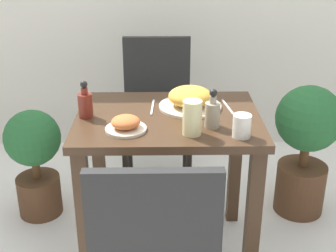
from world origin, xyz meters
TOP-DOWN VIEW (x-y plane):
  - ground_plane at (0.00, 0.00)m, footprint 16.00×16.00m
  - dining_table at (0.00, 0.00)m, footprint 0.81×0.62m
  - chair_far at (-0.05, 0.69)m, footprint 0.42×0.42m
  - food_plate at (0.10, 0.10)m, footprint 0.29×0.29m
  - side_plate at (-0.18, -0.15)m, footprint 0.17×0.17m
  - drink_cup at (0.29, -0.22)m, footprint 0.07×0.07m
  - juice_glass at (0.09, -0.19)m, footprint 0.08×0.08m
  - sauce_bottle at (-0.36, -0.01)m, footprint 0.06×0.06m
  - condiment_bottle at (0.18, -0.12)m, footprint 0.06×0.06m
  - fork_utensil at (-0.07, 0.10)m, footprint 0.02×0.18m
  - spoon_utensil at (0.28, 0.10)m, footprint 0.04×0.18m
  - potted_plant_left at (-0.71, 0.34)m, footprint 0.30×0.30m
  - potted_plant_right at (0.75, 0.34)m, footprint 0.35×0.35m

SIDE VIEW (x-z plane):
  - ground_plane at x=0.00m, z-range 0.00..0.00m
  - potted_plant_left at x=-0.71m, z-range 0.04..0.66m
  - potted_plant_right at x=0.75m, z-range 0.06..0.80m
  - chair_far at x=-0.05m, z-range 0.06..0.95m
  - dining_table at x=0.00m, z-range 0.22..0.94m
  - fork_utensil at x=-0.07m, z-range 0.73..0.73m
  - spoon_utensil at x=0.28m, z-range 0.73..0.73m
  - side_plate at x=-0.18m, z-range 0.72..0.79m
  - food_plate at x=0.10m, z-range 0.72..0.82m
  - drink_cup at x=0.29m, z-range 0.73..0.82m
  - sauce_bottle at x=-0.36m, z-range 0.71..0.87m
  - condiment_bottle at x=0.18m, z-range 0.71..0.87m
  - juice_glass at x=0.09m, z-range 0.73..0.87m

